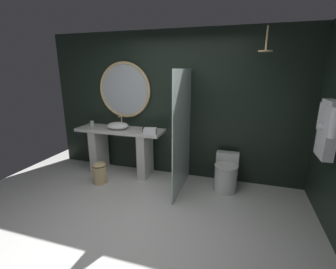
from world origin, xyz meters
TOP-DOWN VIEW (x-y plane):
  - ground_plane at (0.00, 0.00)m, footprint 5.76×5.76m
  - back_wall_panel at (0.00, 1.90)m, footprint 4.80×0.10m
  - vanity_counter at (-0.92, 1.57)m, footprint 1.64×0.52m
  - vessel_sink at (-0.95, 1.54)m, footprint 0.41×0.34m
  - tumbler_cup at (-1.55, 1.60)m, footprint 0.07×0.07m
  - tissue_box at (-0.37, 1.55)m, footprint 0.15×0.14m
  - round_wall_mirror at (-0.92, 1.81)m, footprint 1.04×0.05m
  - shower_glass_panel at (0.33, 1.30)m, footprint 0.02×1.10m
  - rain_shower_head at (1.44, 1.41)m, footprint 0.19×0.19m
  - hanging_bathrobe at (2.21, 1.00)m, footprint 0.20×0.56m
  - toilet at (1.04, 1.49)m, footprint 0.38×0.53m
  - waste_bin at (-1.09, 1.06)m, footprint 0.24×0.24m
  - folded_hand_towel at (-0.26, 1.41)m, footprint 0.25×0.22m

SIDE VIEW (x-z plane):
  - ground_plane at x=0.00m, z-range 0.00..0.00m
  - waste_bin at x=-1.09m, z-range 0.00..0.38m
  - toilet at x=1.04m, z-range -0.02..0.57m
  - vanity_counter at x=-0.92m, z-range 0.10..0.98m
  - tissue_box at x=-0.37m, z-range 0.88..0.95m
  - folded_hand_towel at x=-0.26m, z-range 0.88..0.97m
  - tumbler_cup at x=-1.55m, z-range 0.88..0.98m
  - vessel_sink at x=-0.95m, z-range 0.83..1.06m
  - shower_glass_panel at x=0.33m, z-range 0.00..1.95m
  - hanging_bathrobe at x=2.21m, z-range 0.88..1.66m
  - back_wall_panel at x=0.00m, z-range 0.00..2.60m
  - round_wall_mirror at x=-0.92m, z-range 1.05..2.09m
  - rain_shower_head at x=1.44m, z-range 2.05..2.38m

